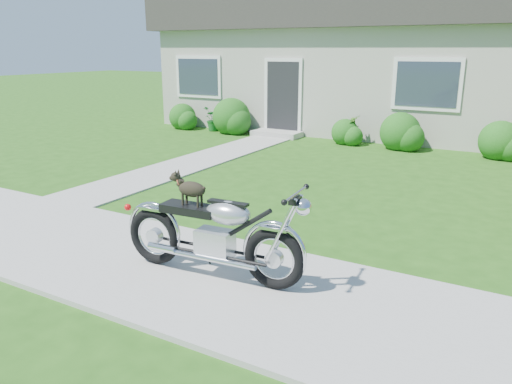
{
  "coord_description": "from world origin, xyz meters",
  "views": [
    {
      "loc": [
        5.1,
        -4.13,
        2.45
      ],
      "look_at": [
        2.16,
        1.0,
        0.75
      ],
      "focal_mm": 35.0,
      "sensor_mm": 36.0,
      "label": 1
    }
  ],
  "objects_px": {
    "potted_plant_left": "(214,119)",
    "potted_plant_right": "(354,130)",
    "house": "(368,58)",
    "motorcycle_with_dog": "(214,233)"
  },
  "relations": [
    {
      "from": "house",
      "to": "motorcycle_with_dog",
      "type": "relative_size",
      "value": 5.67
    },
    {
      "from": "house",
      "to": "potted_plant_left",
      "type": "distance_m",
      "value": 5.33
    },
    {
      "from": "house",
      "to": "potted_plant_left",
      "type": "height_order",
      "value": "house"
    },
    {
      "from": "potted_plant_left",
      "to": "potted_plant_right",
      "type": "distance_m",
      "value": 4.47
    },
    {
      "from": "house",
      "to": "potted_plant_right",
      "type": "xyz_separation_m",
      "value": [
        0.82,
        -3.44,
        -1.77
      ]
    },
    {
      "from": "motorcycle_with_dog",
      "to": "potted_plant_right",
      "type": "bearing_deg",
      "value": 94.78
    },
    {
      "from": "house",
      "to": "motorcycle_with_dog",
      "type": "distance_m",
      "value": 12.29
    },
    {
      "from": "house",
      "to": "potted_plant_right",
      "type": "bearing_deg",
      "value": -76.55
    },
    {
      "from": "house",
      "to": "motorcycle_with_dog",
      "type": "height_order",
      "value": "house"
    },
    {
      "from": "potted_plant_left",
      "to": "motorcycle_with_dog",
      "type": "bearing_deg",
      "value": -55.54
    }
  ]
}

